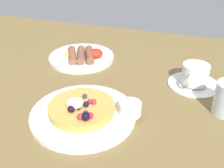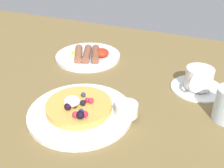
{
  "view_description": "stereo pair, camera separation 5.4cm",
  "coord_description": "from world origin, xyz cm",
  "px_view_note": "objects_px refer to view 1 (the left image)",
  "views": [
    {
      "loc": [
        25.11,
        -55.44,
        39.75
      ],
      "look_at": [
        6.36,
        1.38,
        4.0
      ],
      "focal_mm": 42.57,
      "sensor_mm": 36.0,
      "label": 1
    },
    {
      "loc": [
        30.18,
        -53.51,
        39.75
      ],
      "look_at": [
        6.36,
        1.38,
        4.0
      ],
      "focal_mm": 42.57,
      "sensor_mm": 36.0,
      "label": 2
    }
  ],
  "objects_px": {
    "pancake_plate": "(83,114)",
    "coffee_cup": "(195,74)",
    "syrup_ramekin": "(130,108)",
    "breakfast_plate": "(82,57)",
    "coffee_saucer": "(193,84)"
  },
  "relations": [
    {
      "from": "pancake_plate",
      "to": "coffee_cup",
      "type": "bearing_deg",
      "value": 43.93
    },
    {
      "from": "pancake_plate",
      "to": "syrup_ramekin",
      "type": "distance_m",
      "value": 0.11
    },
    {
      "from": "syrup_ramekin",
      "to": "breakfast_plate",
      "type": "relative_size",
      "value": 0.24
    },
    {
      "from": "syrup_ramekin",
      "to": "coffee_saucer",
      "type": "bearing_deg",
      "value": 56.92
    },
    {
      "from": "pancake_plate",
      "to": "breakfast_plate",
      "type": "height_order",
      "value": "same"
    },
    {
      "from": "pancake_plate",
      "to": "breakfast_plate",
      "type": "distance_m",
      "value": 0.32
    },
    {
      "from": "coffee_saucer",
      "to": "coffee_cup",
      "type": "distance_m",
      "value": 0.03
    },
    {
      "from": "coffee_cup",
      "to": "coffee_saucer",
      "type": "bearing_deg",
      "value": 76.37
    },
    {
      "from": "coffee_saucer",
      "to": "breakfast_plate",
      "type": "bearing_deg",
      "value": 171.49
    },
    {
      "from": "breakfast_plate",
      "to": "coffee_cup",
      "type": "distance_m",
      "value": 0.38
    },
    {
      "from": "pancake_plate",
      "to": "syrup_ramekin",
      "type": "bearing_deg",
      "value": 14.75
    },
    {
      "from": "syrup_ramekin",
      "to": "breakfast_plate",
      "type": "xyz_separation_m",
      "value": [
        -0.24,
        0.26,
        -0.02
      ]
    },
    {
      "from": "pancake_plate",
      "to": "breakfast_plate",
      "type": "xyz_separation_m",
      "value": [
        -0.13,
        0.29,
        0.0
      ]
    },
    {
      "from": "coffee_saucer",
      "to": "coffee_cup",
      "type": "height_order",
      "value": "coffee_cup"
    },
    {
      "from": "coffee_saucer",
      "to": "syrup_ramekin",
      "type": "bearing_deg",
      "value": -123.08
    }
  ]
}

